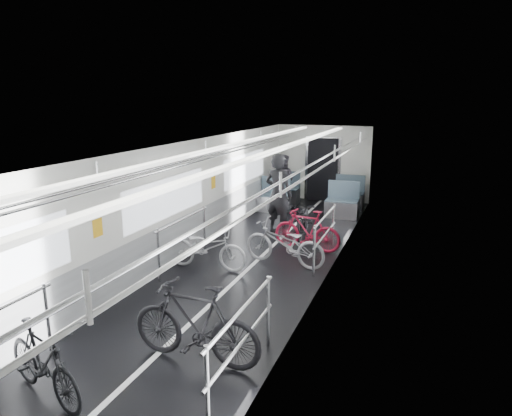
{
  "coord_description": "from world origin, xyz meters",
  "views": [
    {
      "loc": [
        3.07,
        -7.33,
        3.26
      ],
      "look_at": [
        0.0,
        0.87,
        1.13
      ],
      "focal_mm": 32.0,
      "sensor_mm": 36.0,
      "label": 1
    }
  ],
  "objects_px": {
    "bike_right_near": "(195,323)",
    "bike_right_far": "(307,230)",
    "bike_left_mid": "(43,363)",
    "person_seated": "(282,181)",
    "bike_left_far": "(207,247)",
    "bike_aisle": "(304,219)",
    "bike_right_mid": "(284,243)",
    "person_standing": "(278,194)"
  },
  "relations": [
    {
      "from": "person_seated",
      "to": "bike_right_near",
      "type": "bearing_deg",
      "value": 103.4
    },
    {
      "from": "bike_right_mid",
      "to": "bike_right_far",
      "type": "height_order",
      "value": "bike_right_far"
    },
    {
      "from": "bike_right_near",
      "to": "bike_right_far",
      "type": "xyz_separation_m",
      "value": [
        0.23,
        4.72,
        -0.08
      ]
    },
    {
      "from": "bike_right_mid",
      "to": "bike_right_near",
      "type": "bearing_deg",
      "value": 7.42
    },
    {
      "from": "bike_left_far",
      "to": "person_seated",
      "type": "xyz_separation_m",
      "value": [
        -0.16,
        5.43,
        0.37
      ]
    },
    {
      "from": "bike_right_mid",
      "to": "person_standing",
      "type": "bearing_deg",
      "value": -151.07
    },
    {
      "from": "person_standing",
      "to": "bike_right_near",
      "type": "bearing_deg",
      "value": 110.84
    },
    {
      "from": "bike_right_far",
      "to": "person_standing",
      "type": "xyz_separation_m",
      "value": [
        -0.97,
        0.97,
        0.53
      ]
    },
    {
      "from": "bike_right_near",
      "to": "person_seated",
      "type": "height_order",
      "value": "person_seated"
    },
    {
      "from": "bike_left_mid",
      "to": "bike_right_mid",
      "type": "height_order",
      "value": "bike_right_mid"
    },
    {
      "from": "bike_right_near",
      "to": "bike_right_far",
      "type": "relative_size",
      "value": 1.17
    },
    {
      "from": "bike_aisle",
      "to": "person_standing",
      "type": "relative_size",
      "value": 0.86
    },
    {
      "from": "bike_left_mid",
      "to": "bike_left_far",
      "type": "height_order",
      "value": "bike_left_mid"
    },
    {
      "from": "bike_left_far",
      "to": "bike_right_near",
      "type": "distance_m",
      "value": 3.23
    },
    {
      "from": "bike_left_far",
      "to": "bike_right_mid",
      "type": "height_order",
      "value": "bike_right_mid"
    },
    {
      "from": "bike_left_mid",
      "to": "bike_right_near",
      "type": "xyz_separation_m",
      "value": [
        1.21,
        1.23,
        0.09
      ]
    },
    {
      "from": "bike_right_mid",
      "to": "bike_right_far",
      "type": "xyz_separation_m",
      "value": [
        0.2,
        1.05,
        0.01
      ]
    },
    {
      "from": "bike_left_far",
      "to": "person_seated",
      "type": "bearing_deg",
      "value": -0.27
    },
    {
      "from": "bike_left_far",
      "to": "bike_aisle",
      "type": "xyz_separation_m",
      "value": [
        1.24,
        2.64,
        0.01
      ]
    },
    {
      "from": "bike_left_mid",
      "to": "person_seated",
      "type": "distance_m",
      "value": 9.62
    },
    {
      "from": "bike_right_near",
      "to": "person_seated",
      "type": "xyz_separation_m",
      "value": [
        -1.48,
        8.37,
        0.27
      ]
    },
    {
      "from": "bike_left_far",
      "to": "bike_aisle",
      "type": "height_order",
      "value": "bike_aisle"
    },
    {
      "from": "bike_right_near",
      "to": "bike_left_mid",
      "type": "bearing_deg",
      "value": -43.46
    },
    {
      "from": "bike_aisle",
      "to": "bike_left_mid",
      "type": "bearing_deg",
      "value": -106.65
    },
    {
      "from": "bike_aisle",
      "to": "bike_right_mid",
      "type": "bearing_deg",
      "value": -93.93
    },
    {
      "from": "bike_left_mid",
      "to": "bike_aisle",
      "type": "relative_size",
      "value": 0.87
    },
    {
      "from": "bike_right_mid",
      "to": "person_seated",
      "type": "xyz_separation_m",
      "value": [
        -1.51,
        4.71,
        0.36
      ]
    },
    {
      "from": "bike_left_mid",
      "to": "bike_left_far",
      "type": "bearing_deg",
      "value": 19.65
    },
    {
      "from": "bike_right_near",
      "to": "bike_aisle",
      "type": "bearing_deg",
      "value": -178.24
    },
    {
      "from": "bike_right_mid",
      "to": "bike_left_mid",
      "type": "bearing_deg",
      "value": -6.3
    },
    {
      "from": "bike_left_mid",
      "to": "person_seated",
      "type": "bearing_deg",
      "value": 19.79
    },
    {
      "from": "bike_right_mid",
      "to": "bike_right_far",
      "type": "bearing_deg",
      "value": 177.4
    },
    {
      "from": "bike_left_far",
      "to": "bike_aisle",
      "type": "distance_m",
      "value": 2.91
    },
    {
      "from": "bike_left_mid",
      "to": "bike_right_near",
      "type": "distance_m",
      "value": 1.73
    },
    {
      "from": "bike_right_near",
      "to": "bike_right_mid",
      "type": "xyz_separation_m",
      "value": [
        0.03,
        3.67,
        -0.08
      ]
    },
    {
      "from": "bike_right_near",
      "to": "person_standing",
      "type": "bearing_deg",
      "value": -171.6
    },
    {
      "from": "bike_left_far",
      "to": "bike_right_near",
      "type": "height_order",
      "value": "bike_right_near"
    },
    {
      "from": "bike_left_far",
      "to": "bike_right_far",
      "type": "height_order",
      "value": "bike_right_far"
    },
    {
      "from": "bike_right_near",
      "to": "person_standing",
      "type": "xyz_separation_m",
      "value": [
        -0.74,
        5.68,
        0.45
      ]
    },
    {
      "from": "bike_left_mid",
      "to": "person_standing",
      "type": "xyz_separation_m",
      "value": [
        0.47,
        6.92,
        0.54
      ]
    },
    {
      "from": "bike_aisle",
      "to": "person_seated",
      "type": "relative_size",
      "value": 1.05
    },
    {
      "from": "bike_aisle",
      "to": "person_standing",
      "type": "height_order",
      "value": "person_standing"
    }
  ]
}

